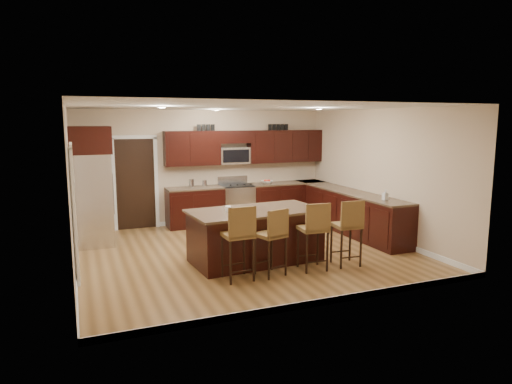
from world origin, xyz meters
name	(u,v)px	position (x,y,z in m)	size (l,w,h in m)	color
floor	(246,252)	(0.00, 0.00, 0.00)	(6.00, 6.00, 0.00)	olive
ceiling	(245,107)	(0.00, 0.00, 2.70)	(6.00, 6.00, 0.00)	silver
wall_back	(205,167)	(0.00, 2.75, 1.35)	(6.00, 6.00, 0.00)	#C3AB8D
wall_left	(70,190)	(-3.00, 0.00, 1.35)	(5.50, 5.50, 0.00)	#C3AB8D
wall_right	(380,174)	(3.00, 0.00, 1.35)	(5.50, 5.50, 0.00)	#C3AB8D
base_cabinets	(301,208)	(1.90, 1.45, 0.46)	(4.02, 3.96, 0.92)	black
upper_cabinets	(248,146)	(1.04, 2.58, 1.84)	(4.00, 0.33, 0.80)	black
range	(236,203)	(0.68, 2.45, 0.47)	(0.76, 0.64, 1.11)	silver
microwave	(234,156)	(0.68, 2.60, 1.62)	(0.76, 0.31, 0.40)	silver
doorway	(135,184)	(-1.65, 2.73, 1.03)	(0.85, 0.03, 2.06)	black
pantry_door	(73,214)	(-2.98, -0.30, 1.02)	(0.03, 0.80, 2.04)	white
letter_decor	(243,127)	(0.90, 2.58, 2.29)	(2.20, 0.03, 0.15)	black
island	(255,237)	(-0.04, -0.57, 0.43)	(2.36, 1.35, 0.92)	black
stool_left	(239,234)	(-0.64, -1.42, 0.74)	(0.46, 0.46, 1.18)	brown
stool_mid	(273,234)	(-0.07, -1.41, 0.68)	(0.51, 0.51, 1.09)	brown
stool_right	(315,228)	(0.67, -1.42, 0.71)	(0.46, 0.46, 1.14)	brown
refrigerator	(92,185)	(-2.62, 1.67, 1.21)	(0.79, 0.97, 2.35)	silver
floor_mat	(222,235)	(-0.02, 1.40, 0.01)	(0.82, 0.55, 0.01)	brown
fruit_bowl	(267,182)	(1.49, 2.45, 0.96)	(0.29, 0.29, 0.07)	silver
soap_bottle	(385,195)	(2.70, -0.58, 1.02)	(0.09, 0.09, 0.20)	#B2B2B2
canister_tall	(192,183)	(-0.42, 2.45, 1.02)	(0.12, 0.12, 0.20)	silver
canister_short	(204,183)	(-0.11, 2.45, 1.00)	(0.11, 0.11, 0.16)	silver
island_jar	(228,209)	(-0.54, -0.57, 0.97)	(0.10, 0.10, 0.10)	white
stool_extra	(348,225)	(1.32, -1.42, 0.71)	(0.46, 0.46, 1.14)	brown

